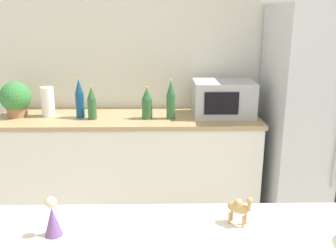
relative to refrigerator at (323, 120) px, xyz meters
name	(u,v)px	position (x,y,z in m)	size (l,w,h in m)	color
wall_back	(178,66)	(-1.15, 0.41, 0.39)	(8.00, 0.06, 2.55)	silver
back_counter	(130,168)	(-1.56, 0.08, -0.43)	(2.12, 0.63, 0.91)	white
refrigerator	(323,120)	(0.00, 0.00, 0.00)	(0.87, 0.76, 1.78)	silver
potted_plant	(16,98)	(-2.46, 0.08, 0.17)	(0.24, 0.24, 0.28)	#9E6B47
paper_towel_roll	(48,102)	(-2.21, 0.09, 0.14)	(0.10, 0.10, 0.24)	white
microwave	(223,98)	(-0.79, 0.10, 0.16)	(0.48, 0.37, 0.28)	#B2B5BA
back_bottle_0	(92,103)	(-1.84, 0.00, 0.15)	(0.07, 0.07, 0.26)	#2D6033
back_bottle_1	(147,103)	(-1.41, 0.00, 0.14)	(0.08, 0.08, 0.26)	#2D6033
back_bottle_2	(80,99)	(-1.94, 0.05, 0.17)	(0.07, 0.07, 0.32)	navy
back_bottle_3	(171,100)	(-1.22, 0.00, 0.17)	(0.07, 0.07, 0.31)	#2D6033
camel_figurine	(239,207)	(-1.02, -1.69, 0.16)	(0.09, 0.07, 0.11)	tan
wise_man_figurine_blue	(53,219)	(-1.65, -1.75, 0.15)	(0.06, 0.06, 0.14)	#6B4784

